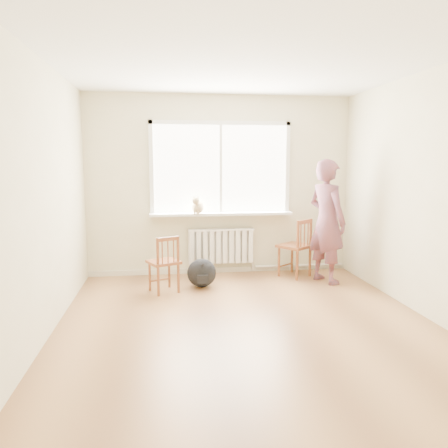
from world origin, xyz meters
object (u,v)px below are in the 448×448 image
object	(u,v)px
chair_left	(165,264)
chair_right	(297,248)
cat	(198,206)
backpack	(202,273)
person	(327,221)

from	to	relation	value
chair_left	chair_right	bearing A→B (deg)	170.97
chair_left	cat	size ratio (longest dim) A/B	1.89
backpack	person	bearing A→B (deg)	1.02
chair_right	cat	bearing A→B (deg)	-46.73
chair_right	backpack	world-z (taller)	chair_right
chair_right	cat	size ratio (longest dim) A/B	2.19
chair_right	person	bearing A→B (deg)	97.99
cat	backpack	distance (m)	1.04
chair_right	chair_left	bearing A→B (deg)	-22.45
chair_left	chair_right	size ratio (longest dim) A/B	0.87
chair_right	person	world-z (taller)	person
backpack	cat	bearing A→B (deg)	90.48
cat	person	bearing A→B (deg)	-0.64
cat	backpack	world-z (taller)	cat
person	chair_right	bearing A→B (deg)	21.08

